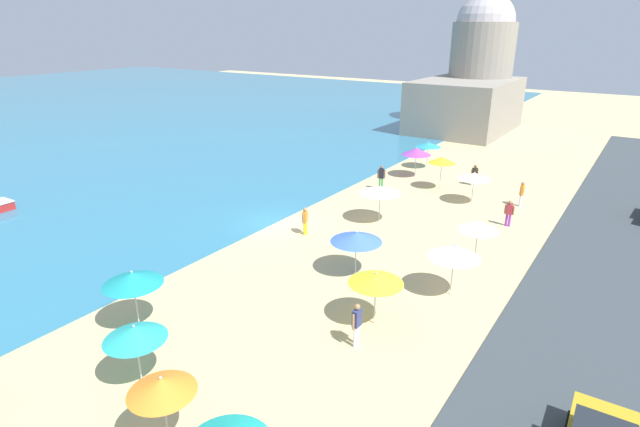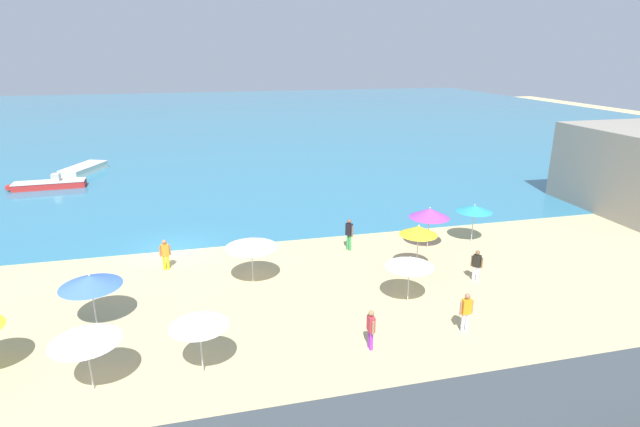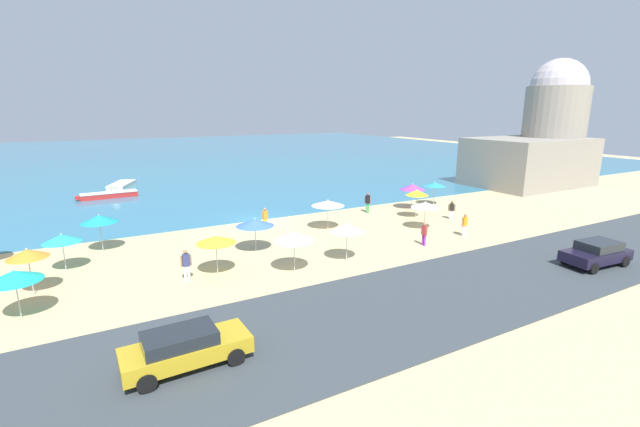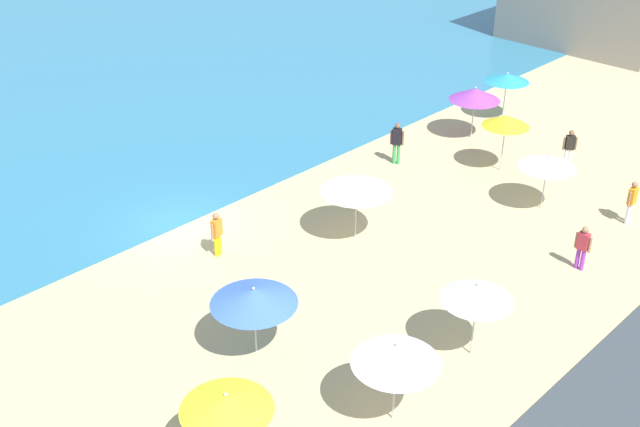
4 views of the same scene
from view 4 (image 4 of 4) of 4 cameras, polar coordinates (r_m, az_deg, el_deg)
name	(u,v)px [view 4 (image 4 of 4)]	position (r m, az deg, el deg)	size (l,w,h in m)	color
ground_plane	(179,227)	(29.12, -9.98, -0.95)	(160.00, 160.00, 0.00)	tan
beach_umbrella_0	(506,121)	(32.75, 13.09, 6.44)	(1.88, 1.88, 2.46)	#B2B2B7
beach_umbrella_3	(475,94)	(35.68, 10.97, 8.33)	(2.24, 2.24, 2.37)	#B2B2B7
beach_umbrella_6	(548,162)	(30.21, 15.88, 3.53)	(2.12, 2.12, 2.15)	#B2B2B7
beach_umbrella_7	(477,293)	(22.00, 11.14, -5.54)	(1.99, 1.99, 2.37)	#B2B2B7
beach_umbrella_8	(507,78)	(38.13, 13.16, 9.39)	(2.05, 2.05, 2.25)	#B2B2B7
beach_umbrella_9	(226,402)	(18.44, -6.68, -13.19)	(2.15, 2.15, 2.28)	#B2B2B7
beach_umbrella_11	(356,186)	(27.12, 2.61, 1.98)	(2.48, 2.48, 2.29)	#B2B2B7
beach_umbrella_12	(254,296)	(21.82, -4.74, -5.88)	(2.42, 2.42, 2.18)	#B2B2B7
beach_umbrella_13	(396,354)	(19.61, 5.45, -9.91)	(2.23, 2.23, 2.39)	#B2B2B7
bather_0	(397,141)	(33.10, 5.49, 5.15)	(0.37, 0.51, 1.80)	#39954F
bather_1	(570,146)	(34.37, 17.32, 4.60)	(0.42, 0.44, 1.58)	white
bather_3	(583,246)	(27.23, 18.17, -2.18)	(0.22, 0.57, 1.59)	purple
bather_4	(217,232)	(26.83, -7.35, -1.30)	(0.56, 0.30, 1.61)	yellow
bather_5	(632,200)	(30.59, 21.29, 0.90)	(0.57, 0.23, 1.65)	silver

